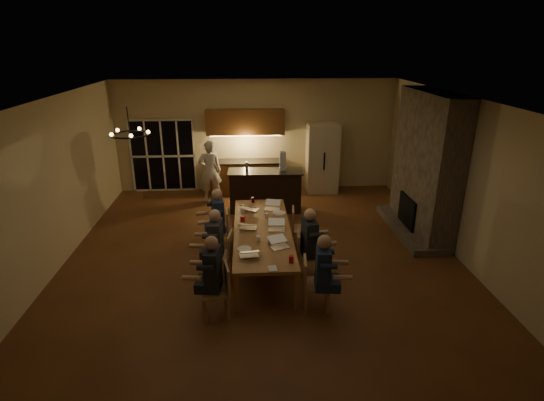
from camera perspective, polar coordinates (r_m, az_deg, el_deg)
The scene contains 43 objects.
floor at distance 8.72m, azimuth -1.21°, elevation -8.02°, with size 9.00×9.00×0.00m, color brown.
back_wall at distance 12.44m, azimuth -2.18°, elevation 8.69°, with size 8.00×0.04×3.20m, color beige.
left_wall at distance 8.89m, azimuth -28.17°, elevation 1.21°, with size 0.04×9.00×3.20m, color beige.
right_wall at distance 9.15m, azimuth 24.75°, elevation 2.30°, with size 0.04×9.00×3.20m, color beige.
ceiling at distance 7.71m, azimuth -1.40°, elevation 13.45°, with size 8.00×9.00×0.04m, color white.
french_doors at distance 12.74m, azimuth -14.43°, elevation 5.80°, with size 1.86×0.08×2.10m, color black.
fireplace at distance 10.04m, azimuth 20.06°, elevation 4.49°, with size 0.58×2.50×3.20m, color #62594D.
kitchenette at distance 12.21m, azimuth -3.53°, elevation 6.52°, with size 2.24×0.68×2.40m, color brown, non-canonical shape.
refrigerator at distance 12.41m, azimuth 6.75°, elevation 5.69°, with size 0.90×0.68×2.00m, color beige.
dining_table at distance 8.43m, azimuth -1.29°, elevation -6.22°, with size 1.10×3.28×0.75m, color #A47341.
bar_island at distance 10.99m, azimuth -0.89°, elevation 1.31°, with size 1.91×0.68×1.08m, color black.
chair_left_near at distance 6.98m, azimuth -7.64°, elevation -12.01°, with size 0.44×0.44×0.89m, color tan, non-canonical shape.
chair_left_mid at distance 8.04m, azimuth -7.00°, elevation -7.26°, with size 0.44×0.44×0.89m, color tan, non-canonical shape.
chair_left_far at distance 9.01m, azimuth -7.25°, elevation -4.04°, with size 0.44×0.44×0.89m, color tan, non-canonical shape.
chair_right_near at distance 7.15m, azimuth 6.03°, elevation -11.05°, with size 0.44×0.44×0.89m, color tan, non-canonical shape.
chair_right_mid at distance 8.03m, azimuth 4.96°, elevation -7.22°, with size 0.44×0.44×0.89m, color tan, non-canonical shape.
chair_right_far at distance 9.07m, azimuth 4.09°, elevation -3.75°, with size 0.44×0.44×0.89m, color tan, non-canonical shape.
person_left_near at distance 6.91m, azimuth -7.91°, elevation -9.98°, with size 0.60×0.60×1.38m, color #20232A, non-canonical shape.
person_right_near at distance 6.94m, azimuth 6.85°, elevation -9.82°, with size 0.60×0.60×1.38m, color navy, non-canonical shape.
person_left_mid at distance 7.88m, azimuth -7.53°, elevation -5.89°, with size 0.60×0.60×1.38m, color #33373D, non-canonical shape.
person_right_mid at distance 7.88m, azimuth 5.03°, elevation -5.78°, with size 0.60×0.60×1.38m, color #20232A, non-canonical shape.
person_left_far at distance 8.90m, azimuth -7.24°, elevation -2.65°, with size 0.60×0.60×1.38m, color navy, non-canonical shape.
standing_person at distance 11.70m, azimuth -8.34°, elevation 3.91°, with size 0.62×0.41×1.70m, color silver.
chandelier at distance 7.42m, azimuth -18.57°, elevation 8.41°, with size 0.63×0.63×0.03m, color black.
laptop_a at distance 7.27m, azimuth -3.16°, elevation -6.60°, with size 0.32×0.28×0.23m, color silver, non-canonical shape.
laptop_b at distance 7.53m, azimuth 1.04°, elevation -5.56°, with size 0.32×0.28×0.23m, color silver, non-canonical shape.
laptop_c at distance 8.29m, azimuth -3.20°, elevation -3.02°, with size 0.32×0.28×0.23m, color silver, non-canonical shape.
laptop_d at distance 8.20m, azimuth 0.60°, elevation -3.25°, with size 0.32×0.28×0.23m, color silver, non-canonical shape.
laptop_e at distance 9.18m, azimuth -2.88°, elevation -0.57°, with size 0.32×0.28×0.23m, color silver, non-canonical shape.
laptop_f at distance 9.18m, azimuth 0.02°, elevation -0.56°, with size 0.32×0.28×0.23m, color silver, non-canonical shape.
mug_front at distance 7.79m, azimuth -1.87°, elevation -5.12°, with size 0.08×0.08×0.10m, color white.
mug_mid at distance 8.78m, azimuth -0.73°, elevation -2.03°, with size 0.08×0.08×0.10m, color white.
mug_back at distance 9.05m, azimuth -3.99°, elevation -1.35°, with size 0.08×0.08×0.10m, color white.
redcup_near at distance 7.08m, azimuth 2.60°, elevation -7.91°, with size 0.08×0.08×0.12m, color red.
redcup_mid at distance 8.60m, azimuth -3.97°, elevation -2.49°, with size 0.09×0.09×0.12m, color red.
can_silver at distance 7.68m, azimuth -0.33°, elevation -5.46°, with size 0.06×0.06×0.12m, color #B2B2B7.
can_cola at distance 9.61m, azimuth -2.57°, elevation 0.08°, with size 0.07×0.07×0.12m, color #3F0F0C.
plate_near at distance 7.82m, azimuth 1.17°, elevation -5.35°, with size 0.22×0.22×0.02m, color white.
plate_left at distance 7.52m, azimuth -3.75°, elevation -6.52°, with size 0.26×0.26×0.02m, color white.
plate_far at distance 9.02m, azimuth 0.95°, elevation -1.68°, with size 0.27×0.27×0.02m, color white.
notepad at distance 6.92m, azimuth 0.07°, elevation -9.12°, with size 0.14×0.19×0.01m, color white.
bar_bottle at distance 10.79m, azimuth -3.41°, elevation 4.58°, with size 0.07×0.07×0.24m, color #99999E.
bar_blender at distance 10.81m, azimuth 1.43°, elevation 5.31°, with size 0.15×0.15×0.48m, color silver.
Camera 1 is at (-0.30, -7.64, 4.21)m, focal length 28.00 mm.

